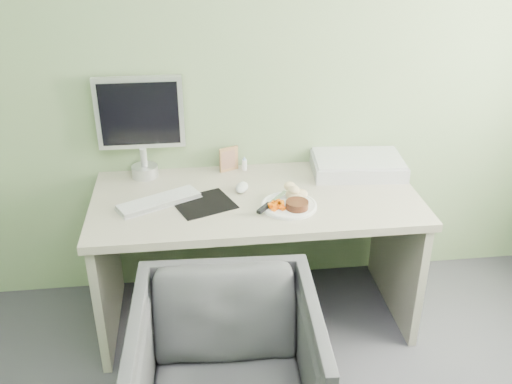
{
  "coord_description": "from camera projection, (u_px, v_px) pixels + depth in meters",
  "views": [
    {
      "loc": [
        -0.3,
        -0.83,
        2.02
      ],
      "look_at": [
        -0.01,
        1.5,
        0.82
      ],
      "focal_mm": 40.0,
      "sensor_mm": 36.0,
      "label": 1
    }
  ],
  "objects": [
    {
      "name": "scanner",
      "position": [
        357.0,
        165.0,
        3.03
      ],
      "size": [
        0.5,
        0.36,
        0.07
      ],
      "primitive_type": "cube",
      "rotation": [
        0.0,
        0.0,
        -0.09
      ],
      "color": "silver",
      "rests_on": "desk"
    },
    {
      "name": "eyedrop_bottle",
      "position": [
        244.0,
        164.0,
        3.05
      ],
      "size": [
        0.03,
        0.03,
        0.08
      ],
      "color": "white",
      "rests_on": "desk"
    },
    {
      "name": "keyboard",
      "position": [
        159.0,
        201.0,
        2.72
      ],
      "size": [
        0.4,
        0.28,
        0.02
      ],
      "primitive_type": "cube",
      "rotation": [
        0.0,
        0.0,
        0.47
      ],
      "color": "white",
      "rests_on": "desk"
    },
    {
      "name": "desk",
      "position": [
        256.0,
        228.0,
        2.88
      ],
      "size": [
        1.6,
        0.75,
        0.73
      ],
      "color": "#B6AE98",
      "rests_on": "floor"
    },
    {
      "name": "monitor",
      "position": [
        140.0,
        122.0,
        2.88
      ],
      "size": [
        0.44,
        0.14,
        0.53
      ],
      "rotation": [
        0.0,
        0.0,
        -0.01
      ],
      "color": "silver",
      "rests_on": "desk"
    },
    {
      "name": "steak_knife",
      "position": [
        269.0,
        205.0,
        2.66
      ],
      "size": [
        0.18,
        0.21,
        0.02
      ],
      "rotation": [
        0.0,
        0.0,
        0.89
      ],
      "color": "silver",
      "rests_on": "plate"
    },
    {
      "name": "carrot_heap",
      "position": [
        277.0,
        203.0,
        2.65
      ],
      "size": [
        0.08,
        0.07,
        0.05
      ],
      "primitive_type": "cube",
      "rotation": [
        0.0,
        0.0,
        -0.14
      ],
      "color": "#FF6205",
      "rests_on": "plate"
    },
    {
      "name": "wall_back",
      "position": [
        247.0,
        52.0,
        2.84
      ],
      "size": [
        3.5,
        0.0,
        3.5
      ],
      "primitive_type": "plane",
      "rotation": [
        1.57,
        0.0,
        0.0
      ],
      "color": "gray",
      "rests_on": "floor"
    },
    {
      "name": "potato_pile",
      "position": [
        294.0,
        192.0,
        2.73
      ],
      "size": [
        0.14,
        0.11,
        0.07
      ],
      "primitive_type": "ellipsoid",
      "rotation": [
        0.0,
        0.0,
        -0.19
      ],
      "color": "tan",
      "rests_on": "plate"
    },
    {
      "name": "steak",
      "position": [
        297.0,
        205.0,
        2.65
      ],
      "size": [
        0.14,
        0.14,
        0.03
      ],
      "primitive_type": "cylinder",
      "rotation": [
        0.0,
        0.0,
        0.33
      ],
      "color": "black",
      "rests_on": "plate"
    },
    {
      "name": "photo_frame",
      "position": [
        229.0,
        159.0,
        3.03
      ],
      "size": [
        0.1,
        0.06,
        0.13
      ],
      "primitive_type": "cube",
      "rotation": [
        0.0,
        0.0,
        0.42
      ],
      "color": "#8A6140",
      "rests_on": "desk"
    },
    {
      "name": "desk_chair",
      "position": [
        228.0,
        374.0,
        2.27
      ],
      "size": [
        0.75,
        0.77,
        0.68
      ],
      "primitive_type": "imported",
      "rotation": [
        0.0,
        0.0,
        -0.04
      ],
      "color": "#333337",
      "rests_on": "floor"
    },
    {
      "name": "plate",
      "position": [
        289.0,
        206.0,
        2.69
      ],
      "size": [
        0.26,
        0.26,
        0.01
      ],
      "primitive_type": "cylinder",
      "color": "white",
      "rests_on": "desk"
    },
    {
      "name": "computer_mouse",
      "position": [
        242.0,
        187.0,
        2.84
      ],
      "size": [
        0.09,
        0.12,
        0.04
      ],
      "primitive_type": "ellipsoid",
      "rotation": [
        0.0,
        0.0,
        -0.28
      ],
      "color": "white",
      "rests_on": "desk"
    },
    {
      "name": "mousepad",
      "position": [
        204.0,
        204.0,
        2.72
      ],
      "size": [
        0.33,
        0.31,
        0.0
      ],
      "primitive_type": "cube",
      "rotation": [
        0.0,
        0.0,
        0.38
      ],
      "color": "black",
      "rests_on": "desk"
    }
  ]
}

